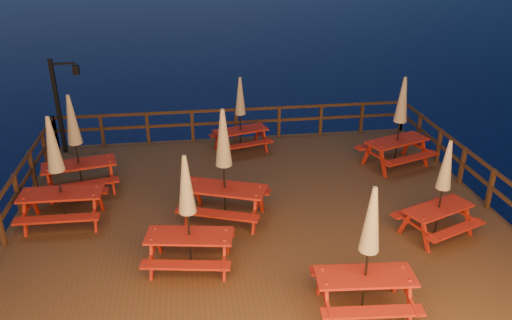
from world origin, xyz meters
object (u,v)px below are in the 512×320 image
object	(u,v)px
picnic_table_0	(224,164)
picnic_table_1	(443,187)
picnic_table_2	(240,114)
lamp_post	(62,98)

from	to	relation	value
picnic_table_0	picnic_table_1	world-z (taller)	picnic_table_0
picnic_table_2	lamp_post	bearing A→B (deg)	157.22
lamp_post	picnic_table_0	xyz separation A→B (m)	(4.59, -4.79, -0.33)
picnic_table_1	picnic_table_0	bearing A→B (deg)	142.61
lamp_post	picnic_table_0	bearing A→B (deg)	-46.26
picnic_table_1	picnic_table_2	distance (m)	6.76
picnic_table_0	picnic_table_1	xyz separation A→B (m)	(4.79, -1.39, -0.24)
lamp_post	picnic_table_2	size ratio (longest dim) A/B	1.24
lamp_post	picnic_table_1	bearing A→B (deg)	-33.40
picnic_table_0	picnic_table_1	bearing A→B (deg)	4.61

